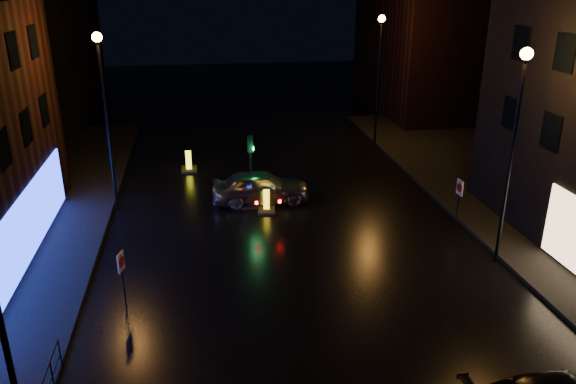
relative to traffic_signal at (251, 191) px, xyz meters
name	(u,v)px	position (x,y,z in m)	size (l,w,h in m)	color
ground	(345,383)	(1.20, -14.00, -0.50)	(120.00, 120.00, 0.00)	black
building_far_left	(29,25)	(-14.80, 21.00, 6.50)	(8.00, 16.00, 14.00)	black
building_far_right	(427,36)	(16.20, 18.00, 5.50)	(8.00, 14.00, 12.00)	black
street_lamp_lfar	(104,96)	(-6.60, 0.00, 5.06)	(0.44, 0.44, 8.37)	black
street_lamp_rnear	(516,126)	(9.00, -8.00, 5.06)	(0.44, 0.44, 8.37)	black
street_lamp_rfar	(379,62)	(9.00, 8.00, 5.06)	(0.44, 0.44, 8.37)	black
traffic_signal	(251,191)	(0.00, 0.00, 0.00)	(1.40, 2.40, 3.45)	black
silver_hatchback	(261,187)	(0.45, -0.33, 0.32)	(1.94, 4.81, 1.64)	#94969B
bollard_near	(267,206)	(0.59, -1.44, -0.27)	(0.99, 1.33, 1.07)	black
bollard_far	(189,166)	(-3.13, 5.16, -0.24)	(0.91, 1.36, 1.18)	black
road_sign_left	(121,266)	(-5.30, -8.90, 1.02)	(0.18, 0.49, 2.03)	black
road_sign_right	(459,191)	(8.98, -4.40, 1.11)	(0.09, 0.52, 2.15)	black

